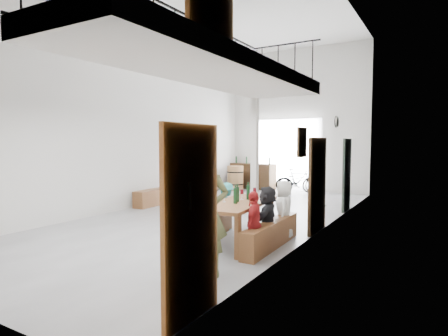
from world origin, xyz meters
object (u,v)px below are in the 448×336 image
Objects in this scene: side_bench at (157,197)px; host_standing at (205,212)px; tasting_table at (239,206)px; bicycle_near at (298,181)px; oak_barrel at (235,178)px; serving_counter at (253,176)px; bench_inner at (208,227)px.

host_standing is at bearing -43.15° from side_bench.
tasting_table reaches higher than side_bench.
bicycle_near is (-1.42, 7.39, -0.27)m from tasting_table.
oak_barrel is 0.50× the size of serving_counter.
serving_counter reaches higher than side_bench.
bicycle_near is (-1.79, 9.10, -0.47)m from host_standing.
serving_counter is (-2.75, 7.64, 0.28)m from bench_inner.
host_standing reaches higher than tasting_table.
tasting_table reaches higher than bench_inner.
host_standing is (0.38, -1.71, 0.20)m from tasting_table.
bicycle_near is at bearing 59.76° from side_bench.
host_standing is (4.59, -4.30, 0.67)m from side_bench.
bicycle_near reaches higher than bench_inner.
oak_barrel is at bearing 104.12° from bench_inner.
side_bench is 1.05× the size of bicycle_near.
serving_counter is (-3.43, 7.64, -0.20)m from tasting_table.
oak_barrel reaches higher than tasting_table.
tasting_table is at bearing 77.62° from host_standing.
side_bench reaches higher than bench_inner.
host_standing reaches higher than side_bench.
oak_barrel is (-3.81, 6.86, -0.23)m from tasting_table.
bench_inner is 1.03× the size of serving_counter.
host_standing is (3.81, -9.35, 0.40)m from serving_counter.
bench_inner is (-0.68, 0.00, -0.48)m from tasting_table.
bicycle_near is at bearing 1.07° from serving_counter.
oak_barrel reaches higher than bicycle_near.
tasting_table is at bearing -10.59° from bench_inner.
side_bench is at bearing -90.56° from serving_counter.
tasting_table is 8.38m from serving_counter.
bench_inner is 1.10× the size of host_standing.
side_bench is 5.55m from bicycle_near.
bench_inner is at bearing 174.67° from tasting_table.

